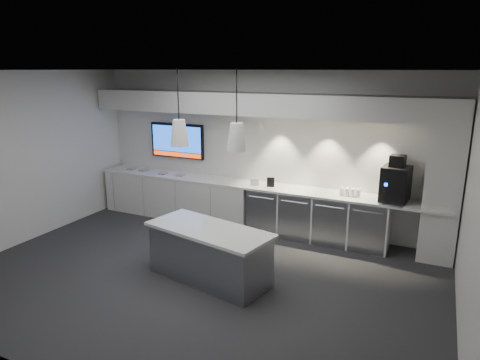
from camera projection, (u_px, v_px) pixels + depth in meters
The scene contains 28 objects.
floor at pixel (198, 276), 6.41m from camera, with size 7.00×7.00×0.00m, color #29292B.
ceiling at pixel (192, 70), 5.66m from camera, with size 7.00×7.00×0.00m, color black.
wall_back at pixel (262, 150), 8.22m from camera, with size 7.00×7.00×0.00m, color silver.
wall_front at pixel (52, 243), 3.85m from camera, with size 7.00×7.00×0.00m, color silver.
wall_left at pixel (23, 158), 7.47m from camera, with size 7.00×7.00×0.00m, color silver.
wall_right at pixel (475, 215), 4.60m from camera, with size 7.00×7.00×0.00m, color silver.
back_counter at pixel (255, 185), 8.10m from camera, with size 6.80×0.65×0.04m, color white.
left_base_cabinets at pixel (178, 197), 8.93m from camera, with size 3.30×0.63×0.86m, color silver.
fridge_unit_a at pixel (267, 210), 8.11m from camera, with size 0.60×0.61×0.85m, color #93959B.
fridge_unit_b at pixel (299, 214), 7.85m from camera, with size 0.60×0.61×0.85m, color #93959B.
fridge_unit_c at pixel (333, 219), 7.59m from camera, with size 0.60×0.61×0.85m, color #93959B.
fridge_unit_d at pixel (369, 225), 7.33m from camera, with size 0.60×0.61×0.85m, color #93959B.
backsplash at pixel (323, 153), 7.70m from camera, with size 4.60×0.03×1.30m, color silver.
soffit at pixel (256, 104), 7.73m from camera, with size 6.90×0.60×0.40m, color silver.
column at pixel (444, 182), 6.70m from camera, with size 0.55×0.55×2.60m, color silver.
wall_tv at pixel (177, 141), 8.94m from camera, with size 1.25×0.07×0.72m.
island at pixel (209, 253), 6.25m from camera, with size 2.00×1.18×0.80m.
bin at pixel (162, 249), 6.79m from camera, with size 0.35×0.35×0.50m, color #93959B.
coffee_machine at pixel (396, 182), 7.01m from camera, with size 0.48×0.64×0.77m.
sign_black at pixel (271, 182), 7.89m from camera, with size 0.14×0.02×0.18m, color black.
sign_white at pixel (255, 182), 7.98m from camera, with size 0.18×0.02×0.14m, color white.
cup_cluster at pixel (350, 192), 7.33m from camera, with size 0.34×0.16×0.14m, color white, non-canonical shape.
tray_a at pixel (131, 169), 9.27m from camera, with size 0.16×0.16×0.03m, color gray.
tray_b at pixel (144, 170), 9.14m from camera, with size 0.16×0.16×0.03m, color gray.
tray_c at pixel (163, 174), 8.86m from camera, with size 0.16×0.16×0.03m, color gray.
tray_d at pixel (180, 175), 8.72m from camera, with size 0.16×0.16×0.03m, color gray.
pendant_left at pixel (179, 133), 5.99m from camera, with size 0.26×0.26×1.07m.
pendant_right at pixel (237, 137), 5.62m from camera, with size 0.26×0.26×1.07m.
Camera 1 is at (3.06, -5.02, 3.03)m, focal length 32.00 mm.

